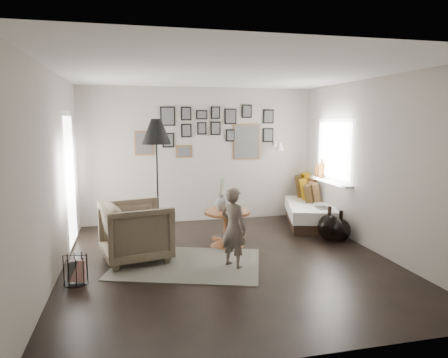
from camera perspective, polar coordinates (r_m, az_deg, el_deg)
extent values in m
plane|color=black|center=(5.76, 0.66, -11.62)|extent=(4.80, 4.80, 0.00)
plane|color=#A49B8F|center=(7.80, -3.54, 3.41)|extent=(4.50, 0.00, 4.50)
plane|color=#A49B8F|center=(3.21, 11.00, -3.80)|extent=(4.50, 0.00, 4.50)
plane|color=#A49B8F|center=(5.39, -23.24, 0.55)|extent=(0.00, 4.80, 4.80)
plane|color=#A49B8F|center=(6.38, 20.73, 1.80)|extent=(0.00, 4.80, 4.80)
plane|color=white|center=(5.45, 0.71, 15.00)|extent=(4.80, 4.80, 0.00)
plane|color=white|center=(6.59, -21.21, -0.23)|extent=(0.00, 2.14, 2.14)
plane|color=white|center=(6.59, -21.21, -0.23)|extent=(0.00, 1.88, 1.88)
plane|color=white|center=(6.59, -21.21, -0.23)|extent=(0.00, 1.93, 1.93)
plane|color=white|center=(7.38, 15.51, 4.02)|extent=(0.00, 1.30, 1.30)
plane|color=white|center=(7.38, 15.51, 4.02)|extent=(0.00, 1.14, 1.14)
cube|color=white|center=(7.41, 14.93, -0.38)|extent=(0.15, 1.32, 0.04)
cylinder|color=#8C4C14|center=(7.70, 13.76, 1.18)|extent=(0.10, 0.10, 0.28)
cylinder|color=#8C4C14|center=(7.85, 13.19, 1.12)|extent=(0.08, 0.08, 0.22)
cube|color=brown|center=(7.66, -11.34, 5.05)|extent=(0.35, 0.03, 0.45)
cube|color=black|center=(7.64, -11.33, 5.05)|extent=(0.30, 0.01, 0.40)
cube|color=black|center=(7.68, -8.05, 8.87)|extent=(0.28, 0.03, 0.36)
cube|color=black|center=(7.66, -8.04, 8.88)|extent=(0.23, 0.01, 0.31)
cube|color=black|center=(7.69, -7.98, 5.52)|extent=(0.22, 0.03, 0.28)
cube|color=black|center=(7.67, -7.97, 5.51)|extent=(0.17, 0.01, 0.23)
cube|color=black|center=(7.72, -5.43, 9.29)|extent=(0.20, 0.03, 0.26)
cube|color=black|center=(7.70, -5.41, 9.29)|extent=(0.15, 0.01, 0.21)
cube|color=black|center=(7.72, -5.40, 6.91)|extent=(0.20, 0.03, 0.26)
cube|color=black|center=(7.70, -5.38, 6.91)|extent=(0.15, 0.01, 0.21)
cube|color=black|center=(7.76, -3.21, 9.16)|extent=(0.22, 0.03, 0.18)
cube|color=black|center=(7.75, -3.18, 9.16)|extent=(0.17, 0.01, 0.13)
cube|color=black|center=(7.76, -3.19, 7.24)|extent=(0.18, 0.03, 0.24)
cube|color=black|center=(7.75, -3.17, 7.24)|extent=(0.13, 0.01, 0.19)
cube|color=black|center=(7.82, -1.23, 9.46)|extent=(0.18, 0.03, 0.24)
cube|color=black|center=(7.80, -1.21, 9.46)|extent=(0.13, 0.01, 0.19)
cube|color=black|center=(7.82, -1.23, 7.26)|extent=(0.20, 0.03, 0.26)
cube|color=black|center=(7.80, -1.20, 7.25)|extent=(0.15, 0.01, 0.21)
cube|color=black|center=(7.88, 0.93, 8.94)|extent=(0.24, 0.03, 0.30)
cube|color=black|center=(7.86, 0.96, 8.94)|extent=(0.19, 0.01, 0.25)
cube|color=black|center=(7.89, 0.92, 6.25)|extent=(0.18, 0.03, 0.24)
cube|color=black|center=(7.87, 0.95, 6.24)|extent=(0.13, 0.01, 0.19)
cube|color=brown|center=(7.98, 3.23, 5.33)|extent=(0.55, 0.03, 0.70)
cube|color=black|center=(7.96, 3.27, 5.32)|extent=(0.50, 0.01, 0.65)
cube|color=black|center=(7.97, 3.26, 9.64)|extent=(0.20, 0.03, 0.26)
cube|color=black|center=(7.95, 3.30, 9.64)|extent=(0.15, 0.01, 0.21)
cube|color=black|center=(8.11, 6.35, 8.87)|extent=(0.22, 0.03, 0.28)
cube|color=black|center=(8.09, 6.39, 8.87)|extent=(0.17, 0.01, 0.23)
cube|color=black|center=(8.11, 6.31, 6.26)|extent=(0.22, 0.03, 0.28)
cube|color=black|center=(8.09, 6.35, 6.25)|extent=(0.17, 0.01, 0.23)
cube|color=brown|center=(7.73, -5.73, 3.94)|extent=(0.30, 0.03, 0.24)
cube|color=black|center=(7.71, -5.71, 3.93)|extent=(0.25, 0.01, 0.19)
cube|color=white|center=(8.16, 7.32, 4.99)|extent=(0.06, 0.04, 0.10)
cylinder|color=white|center=(8.04, 7.62, 5.08)|extent=(0.02, 0.24, 0.02)
cone|color=white|center=(7.93, 7.95, 4.59)|extent=(0.18, 0.18, 0.14)
cube|color=#B6B49F|center=(5.67, -5.30, -11.94)|extent=(2.31, 1.94, 0.01)
cone|color=brown|center=(6.41, 0.44, -9.05)|extent=(0.53, 0.53, 0.10)
cylinder|color=brown|center=(6.34, 0.44, -7.00)|extent=(0.11, 0.11, 0.41)
cylinder|color=brown|center=(6.28, 0.45, -4.75)|extent=(0.72, 0.72, 0.04)
ellipsoid|color=black|center=(6.25, -0.31, -3.55)|extent=(0.21, 0.21, 0.23)
cylinder|color=black|center=(6.23, -0.31, -2.35)|extent=(0.06, 0.06, 0.04)
cylinder|color=black|center=(6.30, 1.42, -4.42)|extent=(0.12, 0.12, 0.02)
cube|color=black|center=(7.90, 11.99, -5.50)|extent=(1.23, 1.92, 0.21)
cube|color=silver|center=(7.85, 12.03, -4.05)|extent=(1.31, 2.00, 0.22)
cube|color=#A16F09|center=(8.45, 10.12, -0.73)|extent=(0.29, 0.55, 0.52)
cube|color=#392712|center=(8.32, 9.54, -1.06)|extent=(0.37, 0.51, 0.47)
cube|color=brown|center=(8.28, 11.49, -1.22)|extent=(0.21, 0.45, 0.45)
cube|color=#A16F09|center=(8.09, 10.67, -1.49)|extent=(0.34, 0.47, 0.43)
cube|color=brown|center=(8.00, 12.13, -1.77)|extent=(0.23, 0.41, 0.39)
cube|color=#392712|center=(7.84, 11.95, -2.04)|extent=(0.36, 0.42, 0.37)
cube|color=black|center=(7.34, 13.89, -4.00)|extent=(0.24, 0.30, 0.01)
imported|color=brown|center=(5.83, -12.43, -7.30)|extent=(1.08, 1.06, 0.83)
cube|color=silver|center=(5.86, -12.16, -6.56)|extent=(0.44, 0.45, 0.17)
cylinder|color=black|center=(6.76, -9.29, -8.53)|extent=(0.31, 0.31, 0.03)
cylinder|color=black|center=(6.57, -9.47, -1.24)|extent=(0.03, 0.03, 1.77)
cone|color=black|center=(6.48, -9.67, 6.72)|extent=(0.47, 0.47, 0.40)
cube|color=black|center=(5.29, -20.44, -12.19)|extent=(0.21, 0.12, 0.27)
cube|color=silver|center=(5.27, -20.17, -12.26)|extent=(0.21, 0.13, 0.27)
ellipsoid|color=black|center=(6.87, 14.77, -6.68)|extent=(0.38, 0.38, 0.44)
cylinder|color=black|center=(6.81, 14.86, -4.36)|extent=(0.06, 0.06, 0.13)
ellipsoid|color=black|center=(6.85, 16.28, -7.03)|extent=(0.33, 0.33, 0.39)
cylinder|color=black|center=(6.78, 16.37, -4.91)|extent=(0.06, 0.06, 0.13)
imported|color=#675B52|center=(5.39, 1.37, -6.95)|extent=(0.45, 0.48, 1.09)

